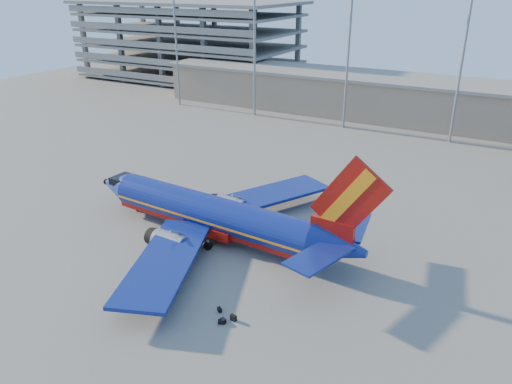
% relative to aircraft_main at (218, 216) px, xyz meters
% --- Properties ---
extents(ground, '(220.00, 220.00, 0.00)m').
position_rel_aircraft_main_xyz_m(ground, '(1.58, 4.15, -2.70)').
color(ground, slate).
rests_on(ground, ground).
extents(terminal_building, '(122.00, 16.00, 8.50)m').
position_rel_aircraft_main_xyz_m(terminal_building, '(11.58, 62.15, 1.62)').
color(terminal_building, gray).
rests_on(terminal_building, ground).
extents(parking_garage, '(62.00, 32.00, 21.40)m').
position_rel_aircraft_main_xyz_m(parking_garage, '(-60.42, 78.20, 9.03)').
color(parking_garage, slate).
rests_on(parking_garage, ground).
extents(light_mast_row, '(101.60, 1.60, 28.65)m').
position_rel_aircraft_main_xyz_m(light_mast_row, '(6.58, 50.15, 14.86)').
color(light_mast_row, gray).
rests_on(light_mast_row, ground).
extents(aircraft_main, '(37.31, 35.82, 12.63)m').
position_rel_aircraft_main_xyz_m(aircraft_main, '(0.00, 0.00, 0.00)').
color(aircraft_main, navy).
rests_on(aircraft_main, ground).
extents(luggage_pile, '(2.27, 1.84, 0.53)m').
position_rel_aircraft_main_xyz_m(luggage_pile, '(8.68, -12.22, -2.48)').
color(luggage_pile, black).
rests_on(luggage_pile, ground).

